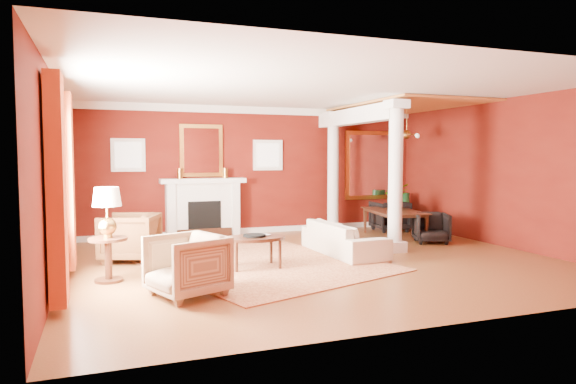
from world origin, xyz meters
name	(u,v)px	position (x,y,z in m)	size (l,w,h in m)	color
ground	(317,261)	(0.00, 0.00, 0.00)	(8.00, 8.00, 0.00)	brown
room_shell	(317,142)	(0.00, 0.00, 2.02)	(8.04, 7.04, 2.92)	#5F170D
fireplace	(203,208)	(-1.30, 3.32, 0.65)	(1.85, 0.42, 1.29)	white
overmantel_mirror	(201,151)	(-1.30, 3.45, 1.90)	(0.95, 0.07, 1.15)	gold
flank_window_left	(128,155)	(-2.85, 3.46, 1.80)	(0.70, 0.07, 0.70)	white
flank_window_right	(268,155)	(0.25, 3.46, 1.80)	(0.70, 0.07, 0.70)	white
left_window	(61,183)	(-3.89, -0.60, 1.42)	(0.21, 2.55, 2.60)	white
column_front	(396,175)	(1.70, 0.30, 1.43)	(0.36, 0.36, 2.80)	white
column_back	(333,171)	(1.70, 3.00, 1.43)	(0.36, 0.36, 2.80)	white
header_beam	(356,116)	(1.70, 1.90, 2.62)	(0.30, 3.20, 0.32)	white
amber_ceiling	(406,106)	(2.85, 1.75, 2.87)	(2.30, 3.40, 0.04)	#C97D3B
dining_mirror	(369,165)	(2.90, 3.45, 1.55)	(1.30, 0.07, 1.70)	gold
chandelier	(407,135)	(2.90, 1.80, 2.25)	(0.60, 0.62, 0.75)	#AF8237
crown_trim	(257,110)	(0.00, 3.46, 2.82)	(8.00, 0.08, 0.16)	white
base_trim	(258,230)	(0.00, 3.46, 0.06)	(8.00, 0.08, 0.12)	white
rug	(254,261)	(-1.02, 0.32, 0.01)	(3.21, 4.28, 0.02)	maroon
sofa	(344,233)	(0.70, 0.41, 0.39)	(2.00, 0.58, 0.78)	beige
armchair_leopard	(130,235)	(-2.97, 1.10, 0.45)	(0.87, 0.82, 0.90)	black
armchair_stripe	(187,262)	(-2.41, -1.43, 0.43)	(0.84, 0.79, 0.87)	tan
coffee_table	(254,240)	(-1.15, -0.16, 0.46)	(1.00, 1.00, 0.51)	black
coffee_book	(258,228)	(-1.07, -0.11, 0.63)	(0.18, 0.02, 0.24)	black
side_table	(107,220)	(-3.33, -0.28, 0.88)	(0.54, 0.54, 1.34)	black
dining_table	(395,216)	(2.62, 1.75, 0.48)	(1.71, 0.60, 0.95)	black
dining_chair_near	(431,226)	(2.93, 0.90, 0.34)	(0.66, 0.62, 0.68)	black
dining_chair_far	(390,214)	(3.04, 2.67, 0.39)	(0.76, 0.71, 0.78)	black
green_urn	(402,215)	(3.50, 2.85, 0.35)	(0.38, 0.38, 0.90)	#15441E
potted_plant	(396,184)	(2.60, 1.72, 1.18)	(0.53, 0.59, 0.46)	#26591E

